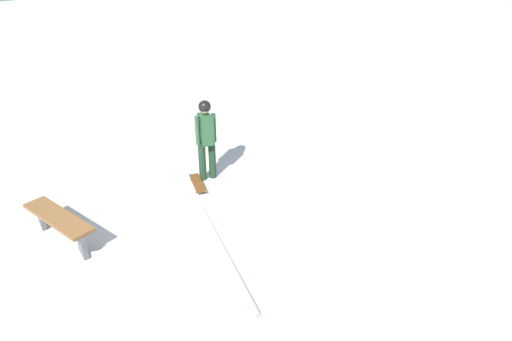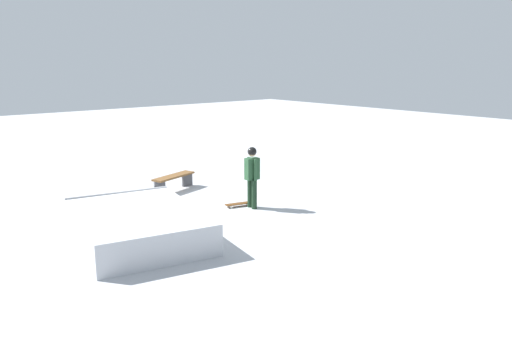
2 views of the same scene
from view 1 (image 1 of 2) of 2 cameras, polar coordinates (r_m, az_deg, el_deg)
ground_plane at (r=8.60m, az=-2.41°, el=-8.00°), size 60.00×60.00×0.00m
skate_ramp at (r=7.77m, az=6.07°, el=-9.69°), size 5.81×3.62×0.74m
skater at (r=10.11m, az=-5.77°, el=4.16°), size 0.44×0.40×1.73m
skateboard at (r=10.22m, az=-6.73°, el=-1.44°), size 0.40×0.82×0.09m
park_bench at (r=9.05m, az=-21.70°, el=-5.51°), size 0.87×1.65×0.48m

